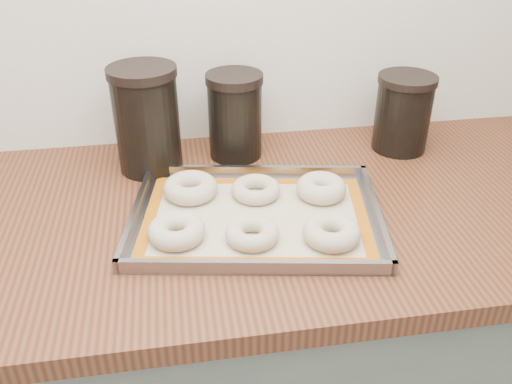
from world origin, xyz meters
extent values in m
cube|color=slate|center=(0.00, 1.68, 0.43)|extent=(3.00, 0.65, 0.86)
cube|color=brown|center=(0.00, 1.68, 0.88)|extent=(3.06, 0.68, 0.04)
cube|color=gray|center=(-0.05, 1.63, 0.90)|extent=(0.51, 0.40, 0.00)
cube|color=gray|center=(-0.02, 1.78, 0.91)|extent=(0.45, 0.09, 0.02)
cube|color=gray|center=(-0.07, 1.47, 0.91)|extent=(0.45, 0.09, 0.02)
cube|color=gray|center=(-0.27, 1.66, 0.91)|extent=(0.07, 0.33, 0.02)
cube|color=gray|center=(0.18, 1.59, 0.91)|extent=(0.07, 0.33, 0.02)
cube|color=#C6B793|center=(-0.05, 1.63, 0.90)|extent=(0.46, 0.36, 0.00)
cube|color=#AF570B|center=(-0.02, 1.76, 0.91)|extent=(0.42, 0.09, 0.00)
cube|color=#AF570B|center=(-0.07, 1.49, 0.91)|extent=(0.42, 0.09, 0.00)
cube|color=#AF570B|center=(-0.24, 1.66, 0.91)|extent=(0.06, 0.25, 0.00)
cube|color=#AF570B|center=(0.15, 1.59, 0.91)|extent=(0.06, 0.25, 0.00)
torus|color=#C4B298|center=(-0.19, 1.58, 0.92)|extent=(0.13, 0.13, 0.04)
torus|color=#C4B298|center=(-0.06, 1.55, 0.92)|extent=(0.11, 0.11, 0.03)
torus|color=#C4B298|center=(0.07, 1.53, 0.92)|extent=(0.10, 0.10, 0.04)
torus|color=#C4B298|center=(-0.16, 1.72, 0.92)|extent=(0.11, 0.11, 0.04)
torus|color=#C4B298|center=(-0.03, 1.70, 0.92)|extent=(0.11, 0.11, 0.03)
torus|color=#C4B298|center=(0.09, 1.68, 0.92)|extent=(0.13, 0.13, 0.04)
cylinder|color=black|center=(-0.24, 1.87, 1.00)|extent=(0.14, 0.14, 0.21)
cylinder|color=black|center=(-0.24, 1.87, 1.12)|extent=(0.14, 0.14, 0.02)
cylinder|color=black|center=(-0.05, 1.90, 0.99)|extent=(0.12, 0.12, 0.17)
cylinder|color=black|center=(-0.05, 1.90, 1.08)|extent=(0.12, 0.12, 0.02)
cylinder|color=black|center=(0.33, 1.87, 0.98)|extent=(0.12, 0.12, 0.16)
cylinder|color=black|center=(0.33, 1.87, 1.07)|extent=(0.13, 0.13, 0.02)
camera|label=1|loc=(-0.18, 0.79, 1.47)|focal=38.00mm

